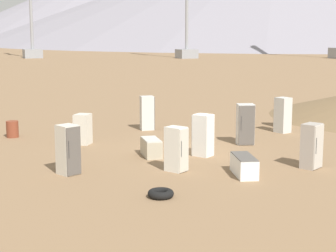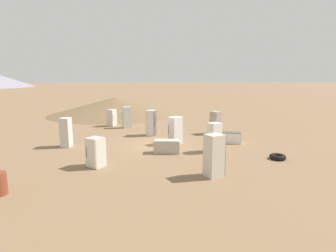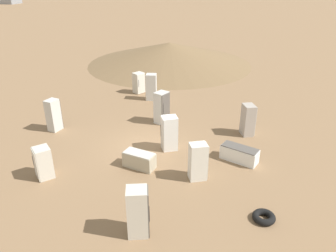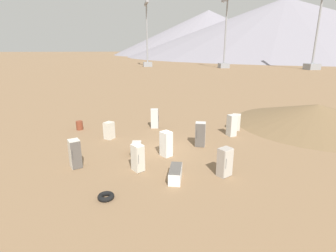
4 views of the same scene
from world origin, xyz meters
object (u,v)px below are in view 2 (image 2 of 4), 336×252
object	(u,v)px
discarded_fridge_7	(167,146)
discarded_fridge_9	(151,123)
discarded_fridge_2	(214,137)
discarded_fridge_8	(96,152)
discarded_fridge_1	(228,137)
discarded_fridge_3	(175,131)
discarded_fridge_4	(127,117)
discarded_fridge_5	(214,156)
scrap_tire	(278,157)
discarded_fridge_0	(66,132)
discarded_fridge_6	(112,118)
discarded_fridge_10	(216,123)

from	to	relation	value
discarded_fridge_7	discarded_fridge_9	bearing A→B (deg)	15.93
discarded_fridge_2	discarded_fridge_8	size ratio (longest dim) A/B	1.19
discarded_fridge_1	discarded_fridge_3	xyz separation A→B (m)	(-3.58, 0.01, 0.54)
discarded_fridge_2	discarded_fridge_4	distance (m)	10.17
discarded_fridge_5	scrap_tire	xyz separation A→B (m)	(4.13, 2.12, -0.82)
discarded_fridge_0	discarded_fridge_3	bearing A→B (deg)	7.47
discarded_fridge_5	discarded_fridge_7	bearing A→B (deg)	-179.68
discarded_fridge_1	discarded_fridge_5	size ratio (longest dim) A/B	1.01
discarded_fridge_5	discarded_fridge_6	size ratio (longest dim) A/B	1.22
discarded_fridge_1	discarded_fridge_4	xyz separation A→B (m)	(-7.09, 6.42, 0.57)
discarded_fridge_5	discarded_fridge_10	bearing A→B (deg)	140.69
discarded_fridge_1	discarded_fridge_4	size ratio (longest dim) A/B	1.02
discarded_fridge_8	discarded_fridge_2	bearing A→B (deg)	-124.20
discarded_fridge_4	discarded_fridge_9	xyz separation A→B (m)	(2.03, -3.45, 0.03)
discarded_fridge_4	discarded_fridge_8	bearing A→B (deg)	161.04
discarded_fridge_6	discarded_fridge_2	bearing A→B (deg)	63.59
discarded_fridge_5	discarded_fridge_9	world-z (taller)	discarded_fridge_9
discarded_fridge_4	discarded_fridge_10	distance (m)	7.89
discarded_fridge_3	discarded_fridge_9	distance (m)	3.31
discarded_fridge_4	scrap_tire	xyz separation A→B (m)	(8.54, -10.36, -0.81)
discarded_fridge_7	discarded_fridge_10	bearing A→B (deg)	-32.65
discarded_fridge_6	scrap_tire	world-z (taller)	discarded_fridge_6
discarded_fridge_1	discarded_fridge_7	bearing A→B (deg)	-48.31
discarded_fridge_9	discarded_fridge_5	bearing A→B (deg)	32.90
discarded_fridge_7	discarded_fridge_8	xyz separation A→B (m)	(-3.69, -2.10, 0.35)
discarded_fridge_5	discarded_fridge_8	xyz separation A→B (m)	(-5.39, 1.88, -0.22)
discarded_fridge_9	discarded_fridge_10	bearing A→B (deg)	108.58
discarded_fridge_4	discarded_fridge_8	size ratio (longest dim) A/B	1.29
discarded_fridge_8	scrap_tire	xyz separation A→B (m)	(9.52, 0.24, -0.60)
discarded_fridge_7	discarded_fridge_8	world-z (taller)	discarded_fridge_8
discarded_fridge_0	discarded_fridge_3	world-z (taller)	discarded_fridge_0
discarded_fridge_1	discarded_fridge_5	xyz separation A→B (m)	(-2.67, -6.06, 0.57)
discarded_fridge_5	discarded_fridge_7	world-z (taller)	discarded_fridge_5
discarded_fridge_4	discarded_fridge_3	bearing A→B (deg)	-165.04
discarded_fridge_0	discarded_fridge_9	distance (m)	6.25
discarded_fridge_3	discarded_fridge_10	size ratio (longest dim) A/B	1.02
discarded_fridge_1	discarded_fridge_6	size ratio (longest dim) A/B	1.23
discarded_fridge_3	discarded_fridge_8	xyz separation A→B (m)	(-4.48, -4.20, -0.18)
discarded_fridge_4	discarded_fridge_10	size ratio (longest dim) A/B	1.05
discarded_fridge_2	discarded_fridge_3	xyz separation A→B (m)	(-2.04, 2.12, 0.04)
discarded_fridge_2	discarded_fridge_6	world-z (taller)	discarded_fridge_2
discarded_fridge_4	discarded_fridge_10	world-z (taller)	discarded_fridge_4
discarded_fridge_0	discarded_fridge_10	size ratio (longest dim) A/B	1.05
discarded_fridge_3	discarded_fridge_5	xyz separation A→B (m)	(0.91, -6.08, 0.03)
discarded_fridge_3	discarded_fridge_6	xyz separation A→B (m)	(-4.93, 7.46, -0.14)
discarded_fridge_3	discarded_fridge_7	distance (m)	2.30
discarded_fridge_2	discarded_fridge_9	bearing A→B (deg)	-175.29
discarded_fridge_8	discarded_fridge_3	bearing A→B (deg)	-98.73
discarded_fridge_6	discarded_fridge_10	distance (m)	9.63
discarded_fridge_1	discarded_fridge_9	xyz separation A→B (m)	(-5.06, 2.97, 0.60)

